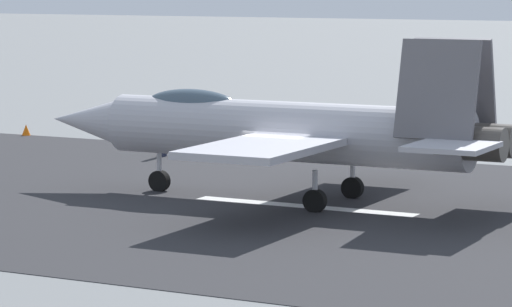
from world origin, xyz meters
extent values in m
plane|color=slate|center=(0.00, 0.00, 0.00)|extent=(400.00, 400.00, 0.00)
cube|color=#2C2C2F|center=(0.00, 0.00, 0.01)|extent=(240.00, 26.00, 0.02)
cube|color=white|center=(-0.93, 0.00, 0.02)|extent=(8.00, 0.70, 0.00)
cylinder|color=#B3B2BB|center=(0.12, -0.74, 2.43)|extent=(13.12, 2.28, 2.05)
cone|color=#B3B2BB|center=(8.17, -0.60, 2.43)|extent=(3.05, 1.80, 1.74)
ellipsoid|color=#3F5160|center=(3.81, -0.67, 3.20)|extent=(3.62, 1.16, 1.10)
cylinder|color=#47423D|center=(-6.60, -0.30, 2.43)|extent=(2.22, 1.14, 1.10)
cylinder|color=#47423D|center=(-6.58, -1.40, 2.43)|extent=(2.22, 1.14, 1.10)
cube|color=#B3B2BB|center=(-0.95, 3.17, 2.33)|extent=(3.50, 5.86, 0.24)
cube|color=#B3B2BB|center=(-0.81, -4.68, 2.33)|extent=(3.50, 5.86, 0.24)
cube|color=#B3B2BB|center=(-6.63, 1.55, 2.53)|extent=(2.45, 2.84, 0.16)
cube|color=#B3B2BB|center=(-6.55, -3.25, 2.53)|extent=(2.45, 2.84, 0.16)
cube|color=#5E5C63|center=(-5.60, 0.06, 4.13)|extent=(2.62, 0.99, 3.14)
cube|color=#5E5C63|center=(-5.57, -1.73, 4.13)|extent=(2.62, 0.99, 3.14)
cylinder|color=silver|center=(5.15, -0.65, 0.70)|extent=(0.18, 0.18, 1.40)
cylinder|color=black|center=(5.15, -0.65, 0.38)|extent=(0.77, 0.31, 0.76)
cylinder|color=silver|center=(-1.71, 0.83, 0.70)|extent=(0.18, 0.18, 1.40)
cylinder|color=black|center=(-1.71, 0.83, 0.38)|extent=(0.77, 0.31, 0.76)
cylinder|color=silver|center=(-1.65, -2.37, 0.70)|extent=(0.18, 0.18, 1.40)
cylinder|color=black|center=(-1.65, -2.37, 0.38)|extent=(0.77, 0.31, 0.76)
cube|color=#1E2338|center=(10.12, -8.99, 0.46)|extent=(0.24, 0.36, 0.91)
cube|color=yellow|center=(10.12, -8.99, 1.13)|extent=(0.33, 0.47, 0.62)
sphere|color=tan|center=(10.12, -8.99, 1.60)|extent=(0.22, 0.22, 0.22)
cylinder|color=yellow|center=(10.09, -8.69, 1.09)|extent=(0.10, 0.10, 0.58)
cylinder|color=yellow|center=(10.15, -9.29, 1.09)|extent=(0.10, 0.10, 0.58)
cone|color=orange|center=(3.56, -12.85, 0.28)|extent=(0.44, 0.44, 0.55)
cone|color=orange|center=(20.21, -12.85, 0.28)|extent=(0.44, 0.44, 0.55)
camera|label=1|loc=(-20.75, 41.55, 7.63)|focal=97.60mm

